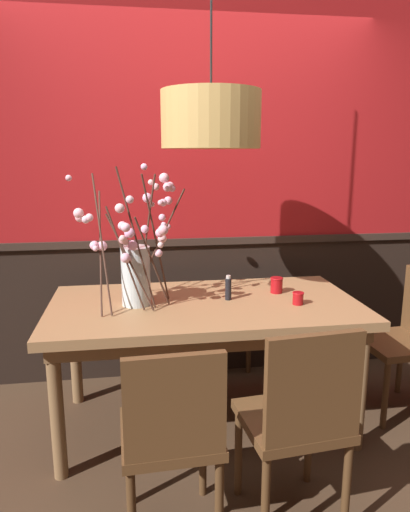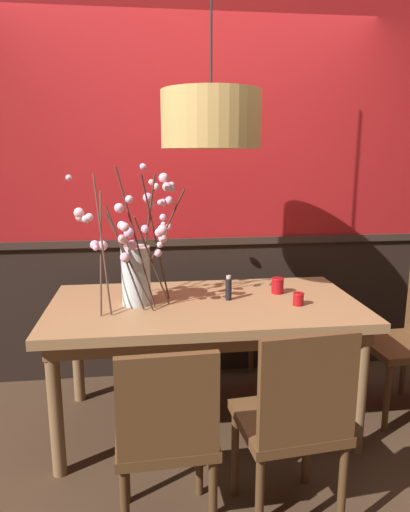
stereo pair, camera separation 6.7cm
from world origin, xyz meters
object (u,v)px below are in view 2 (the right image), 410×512
dining_table (205,316)px  pendant_lamp (211,120)px  chair_near_side_right (295,418)px  vase_with_blossoms (136,263)px  candle_holder_nearer_center (278,286)px  chair_near_side_left (166,431)px  candle_holder_nearer_edge (298,299)px  chair_far_side_right (223,299)px  chair_head_east_end (410,336)px  chair_far_side_left (155,301)px  condiment_bottle (229,288)px

dining_table → pendant_lamp: (0.03, 0.02, 1.10)m
dining_table → chair_near_side_right: size_ratio=1.89×
dining_table → vase_with_blossoms: 0.51m
candle_holder_nearer_center → pendant_lamp: pendant_lamp is taller
chair_near_side_left → candle_holder_nearer_edge: 1.11m
chair_far_side_right → pendant_lamp: bearing=-104.1°
chair_near_side_left → dining_table: bearing=72.8°
dining_table → pendant_lamp: bearing=26.8°
chair_head_east_end → chair_far_side_left: bearing=149.6°
chair_near_side_left → pendant_lamp: (0.30, 0.87, 1.27)m
candle_holder_nearer_edge → chair_far_side_left: bearing=128.0°
chair_near_side_left → chair_head_east_end: same height
vase_with_blossoms → candle_holder_nearer_center: bearing=7.4°
chair_near_side_right → condiment_bottle: bearing=98.4°
chair_near_side_right → condiment_bottle: size_ratio=6.40×
chair_near_side_left → condiment_bottle: bearing=65.3°
candle_holder_nearer_edge → chair_near_side_right: bearing=-108.4°
chair_near_side_right → chair_far_side_left: size_ratio=1.06×
chair_near_side_right → chair_head_east_end: 1.30m
chair_far_side_right → pendant_lamp: (-0.21, -0.83, 1.27)m
dining_table → vase_with_blossoms: bearing=178.6°
chair_far_side_left → candle_holder_nearer_center: size_ratio=9.23×
chair_near_side_right → condiment_bottle: (-0.13, 0.87, 0.31)m
candle_holder_nearer_edge → pendant_lamp: 1.09m
chair_head_east_end → candle_holder_nearer_edge: chair_head_east_end is taller
candle_holder_nearer_edge → vase_with_blossoms: bearing=172.0°
dining_table → pendant_lamp: size_ratio=1.32×
chair_near_side_right → vase_with_blossoms: 1.18m
vase_with_blossoms → condiment_bottle: vase_with_blossoms is taller
candle_holder_nearer_center → candle_holder_nearer_edge: (0.05, -0.24, -0.01)m
dining_table → candle_holder_nearer_edge: (0.51, -0.12, 0.12)m
candle_holder_nearer_center → pendant_lamp: (-0.43, -0.10, 0.96)m
dining_table → chair_far_side_right: 0.90m
dining_table → chair_far_side_left: size_ratio=2.00×
chair_far_side_right → chair_far_side_left: 0.52m
chair_far_side_right → vase_with_blossoms: vase_with_blossoms is taller
chair_far_side_left → pendant_lamp: size_ratio=0.66×
candle_holder_nearer_center → dining_table: bearing=-165.4°
candle_holder_nearer_edge → condiment_bottle: condiment_bottle is taller
chair_head_east_end → candle_holder_nearer_edge: bearing=-172.6°
pendant_lamp → chair_near_side_left: bearing=-108.9°
candle_holder_nearer_center → pendant_lamp: size_ratio=0.07×
candle_holder_nearer_center → chair_near_side_right: bearing=-101.1°
chair_near_side_right → chair_head_east_end: (1.00, 0.83, -0.02)m
chair_near_side_right → vase_with_blossoms: bearing=127.5°
chair_far_side_left → dining_table: bearing=-73.0°
dining_table → chair_far_side_left: chair_far_side_left is taller
chair_far_side_right → condiment_bottle: condiment_bottle is taller
vase_with_blossoms → candle_holder_nearer_center: (0.85, 0.11, -0.19)m
chair_near_side_right → candle_holder_nearer_center: bearing=78.9°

